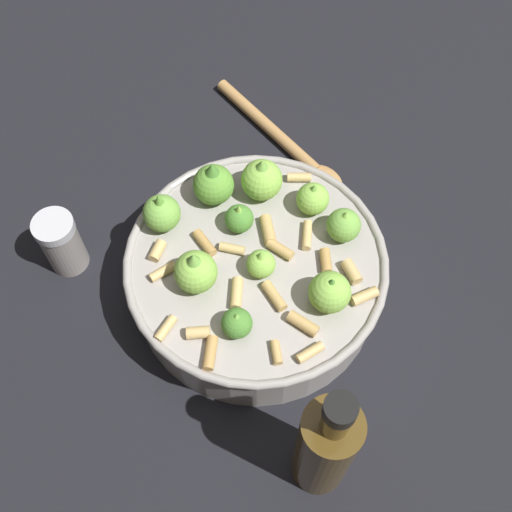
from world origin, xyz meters
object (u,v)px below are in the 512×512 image
object	(u,v)px
olive_oil_bottle	(325,447)
wooden_spoon	(285,142)
cooking_pan	(255,270)
pepper_shaker	(62,243)

from	to	relation	value
olive_oil_bottle	wooden_spoon	world-z (taller)	olive_oil_bottle
wooden_spoon	olive_oil_bottle	bearing A→B (deg)	70.51
cooking_pan	wooden_spoon	size ratio (longest dim) A/B	1.20
wooden_spoon	cooking_pan	bearing A→B (deg)	57.00
pepper_shaker	olive_oil_bottle	bearing A→B (deg)	117.10
pepper_shaker	wooden_spoon	world-z (taller)	pepper_shaker
pepper_shaker	olive_oil_bottle	distance (m)	0.37
cooking_pan	pepper_shaker	xyz separation A→B (m)	(0.19, -0.12, -0.00)
cooking_pan	olive_oil_bottle	size ratio (longest dim) A/B	1.36
pepper_shaker	cooking_pan	bearing A→B (deg)	147.79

